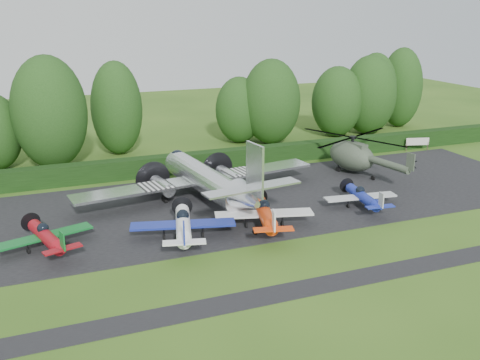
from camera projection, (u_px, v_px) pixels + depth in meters
name	position (u px, v px, depth m)	size (l,w,h in m)	color
ground	(231.00, 256.00, 37.83)	(160.00, 160.00, 0.00)	#2B4F16
apron	(191.00, 209.00, 46.71)	(70.00, 18.00, 0.01)	black
taxiway_verge	(264.00, 297.00, 32.49)	(70.00, 2.00, 0.00)	black
hedgerow	(163.00, 174.00, 56.49)	(90.00, 1.60, 2.00)	black
transport_plane	(206.00, 180.00, 47.85)	(23.40, 17.94, 7.50)	silver
light_plane_red	(46.00, 236.00, 38.38)	(6.96, 7.31, 2.67)	maroon
light_plane_white	(183.00, 225.00, 40.03)	(7.92, 8.33, 3.04)	white
light_plane_orange	(265.00, 214.00, 42.19)	(7.86, 8.26, 3.02)	#E73E0D
light_plane_blue	(363.00, 197.00, 46.64)	(6.54, 6.88, 2.51)	#192897
helicopter	(352.00, 153.00, 56.36)	(12.33, 14.44, 3.97)	#384333
sign_board	(417.00, 142.00, 65.44)	(2.90, 0.11, 1.63)	#3F3326
tree_1	(369.00, 95.00, 73.29)	(7.32, 7.32, 10.79)	black
tree_2	(271.00, 102.00, 67.85)	(7.45, 7.45, 10.82)	black
tree_3	(49.00, 113.00, 57.02)	(7.92, 7.92, 12.23)	black
tree_4	(401.00, 88.00, 77.67)	(6.11, 6.11, 11.48)	black
tree_6	(117.00, 108.00, 62.81)	(5.99, 5.99, 11.06)	black
tree_8	(337.00, 102.00, 71.95)	(6.80, 6.80, 9.49)	black
tree_10	(239.00, 110.00, 68.68)	(6.11, 6.11, 8.54)	black
tree_11	(374.00, 92.00, 75.03)	(6.20, 6.20, 10.97)	black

